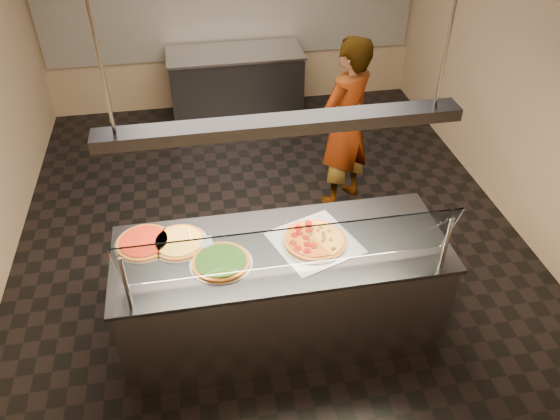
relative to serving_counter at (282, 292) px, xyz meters
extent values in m
cube|color=black|center=(0.11, 1.25, -0.48)|extent=(5.00, 6.00, 0.02)
cube|color=#937C5E|center=(0.11, -1.76, 1.03)|extent=(5.00, 0.02, 3.00)
cube|color=#937C5E|center=(2.62, 1.25, 1.03)|extent=(0.02, 6.00, 3.00)
cube|color=silver|center=(0.11, 4.23, 0.83)|extent=(4.90, 0.02, 1.20)
cube|color=#B7B7BC|center=(0.00, 0.00, -0.02)|extent=(2.43, 0.90, 0.90)
cube|color=#35353A|center=(0.00, 0.00, 0.45)|extent=(2.47, 0.94, 0.03)
cylinder|color=#B7B7BC|center=(-1.06, -0.40, 0.68)|extent=(0.03, 0.03, 0.44)
cylinder|color=#B7B7BC|center=(1.06, -0.40, 0.68)|extent=(0.03, 0.03, 0.44)
cube|color=white|center=(0.00, -0.34, 0.76)|extent=(2.23, 0.18, 0.47)
cube|color=silver|center=(0.25, 0.02, 0.47)|extent=(0.72, 0.72, 0.01)
cylinder|color=silver|center=(0.25, 0.02, 0.47)|extent=(0.50, 0.50, 0.01)
cylinder|color=#590604|center=(0.24, 0.18, 0.52)|extent=(0.06, 0.06, 0.01)
cylinder|color=#590604|center=(0.22, 0.10, 0.52)|extent=(0.06, 0.06, 0.01)
cylinder|color=#590604|center=(0.15, 0.14, 0.52)|extent=(0.06, 0.06, 0.01)
cylinder|color=#590604|center=(0.15, 0.08, 0.52)|extent=(0.06, 0.06, 0.01)
cylinder|color=#590604|center=(0.11, 0.07, 0.52)|extent=(0.06, 0.06, 0.01)
cylinder|color=#590604|center=(0.19, 0.03, 0.52)|extent=(0.06, 0.06, 0.01)
cylinder|color=#590604|center=(0.08, -0.01, 0.52)|extent=(0.06, 0.06, 0.01)
cylinder|color=#590604|center=(0.10, -0.08, 0.52)|extent=(0.06, 0.06, 0.01)
cylinder|color=#590604|center=(0.18, -0.05, 0.52)|extent=(0.06, 0.06, 0.01)
cylinder|color=#590604|center=(0.16, -0.12, 0.52)|extent=(0.06, 0.06, 0.01)
cylinder|color=#590604|center=(0.22, -0.08, 0.52)|extent=(0.06, 0.06, 0.01)
cube|color=#19590F|center=(0.24, 0.06, 0.52)|extent=(0.02, 0.02, 0.01)
cube|color=#19590F|center=(0.22, 0.05, 0.52)|extent=(0.01, 0.02, 0.01)
cube|color=#19590F|center=(0.16, 0.08, 0.52)|extent=(0.02, 0.02, 0.01)
cube|color=#19590F|center=(0.19, 0.04, 0.52)|extent=(0.01, 0.02, 0.01)
cube|color=#19590F|center=(0.09, -0.01, 0.52)|extent=(0.02, 0.02, 0.01)
cube|color=#19590F|center=(0.20, -0.01, 0.52)|extent=(0.01, 0.02, 0.01)
cube|color=#19590F|center=(0.23, -0.02, 0.52)|extent=(0.02, 0.02, 0.01)
cube|color=#19590F|center=(0.23, -0.10, 0.52)|extent=(0.02, 0.01, 0.01)
sphere|color=#513014|center=(0.30, -0.15, 0.50)|extent=(0.03, 0.03, 0.03)
sphere|color=#513014|center=(0.35, -0.12, 0.50)|extent=(0.03, 0.03, 0.03)
sphere|color=#513014|center=(0.36, -0.11, 0.50)|extent=(0.03, 0.03, 0.03)
sphere|color=#513014|center=(0.30, -0.02, 0.50)|extent=(0.03, 0.03, 0.03)
sphere|color=#513014|center=(0.36, -0.01, 0.50)|extent=(0.03, 0.03, 0.03)
sphere|color=#513014|center=(0.32, 0.01, 0.50)|extent=(0.03, 0.03, 0.03)
sphere|color=#513014|center=(0.32, 0.04, 0.50)|extent=(0.03, 0.03, 0.03)
sphere|color=#513014|center=(0.38, 0.09, 0.50)|extent=(0.03, 0.03, 0.03)
sphere|color=#513014|center=(0.33, 0.07, 0.50)|extent=(0.03, 0.03, 0.03)
sphere|color=#513014|center=(0.33, 0.14, 0.50)|extent=(0.03, 0.03, 0.03)
sphere|color=#513014|center=(0.30, 0.11, 0.50)|extent=(0.03, 0.03, 0.03)
sphere|color=#513014|center=(0.26, 0.13, 0.50)|extent=(0.03, 0.03, 0.03)
cylinder|color=silver|center=(-0.45, -0.08, 0.47)|extent=(0.45, 0.45, 0.01)
cylinder|color=brown|center=(-0.45, -0.08, 0.48)|extent=(0.42, 0.42, 0.02)
cylinder|color=black|center=(-0.45, -0.08, 0.49)|extent=(0.36, 0.36, 0.01)
cylinder|color=silver|center=(-0.74, 0.19, 0.47)|extent=(0.42, 0.42, 0.01)
cylinder|color=brown|center=(-0.74, 0.19, 0.48)|extent=(0.39, 0.39, 0.02)
cylinder|color=gold|center=(-0.74, 0.19, 0.49)|extent=(0.34, 0.34, 0.01)
cylinder|color=silver|center=(-0.99, 0.23, 0.47)|extent=(0.43, 0.43, 0.01)
cylinder|color=brown|center=(-0.99, 0.23, 0.48)|extent=(0.40, 0.40, 0.02)
cylinder|color=#66100B|center=(-0.99, 0.23, 0.49)|extent=(0.35, 0.35, 0.01)
cube|color=#B7B7BC|center=(-0.56, 0.13, 0.49)|extent=(0.14, 0.12, 0.00)
cylinder|color=tan|center=(-0.66, 0.23, 0.49)|extent=(0.04, 0.14, 0.02)
cube|color=#35353A|center=(0.08, 3.80, -0.02)|extent=(1.70, 0.70, 0.90)
cube|color=#B7B7BC|center=(0.08, 3.80, 0.45)|extent=(1.74, 0.74, 0.03)
imported|color=#322E37|center=(0.97, 1.72, 0.45)|extent=(0.80, 0.74, 1.83)
cube|color=#35353A|center=(0.00, 0.00, 1.48)|extent=(2.30, 0.18, 0.08)
cylinder|color=#B7B7BC|center=(-1.00, 0.00, 2.03)|extent=(0.02, 0.02, 1.01)
cylinder|color=#B7B7BC|center=(1.00, 0.00, 2.03)|extent=(0.02, 0.02, 1.01)
camera|label=1|loc=(-0.55, -2.94, 3.13)|focal=35.00mm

